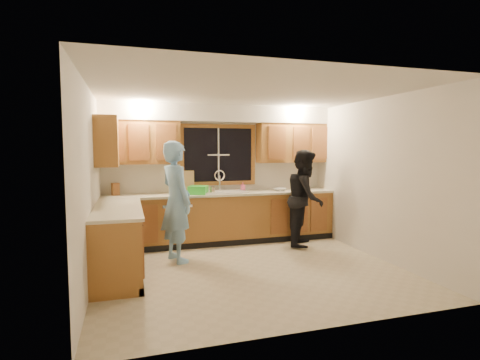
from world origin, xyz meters
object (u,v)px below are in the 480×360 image
object	(u,v)px
sink	(222,196)
soap_bottle	(243,187)
knife_block	(115,189)
woman	(305,198)
stove	(116,252)
man	(176,201)
bowl	(280,189)
dishwasher	(176,223)
dish_crate	(198,190)

from	to	relation	value
sink	soap_bottle	bearing A→B (deg)	15.80
knife_block	soap_bottle	distance (m)	2.28
sink	soap_bottle	distance (m)	0.47
woman	soap_bottle	world-z (taller)	woman
stove	woman	xyz separation A→B (m)	(3.17, 1.21, 0.40)
man	soap_bottle	size ratio (longest dim) A/B	10.77
man	bowl	world-z (taller)	man
man	woman	bearing A→B (deg)	-102.13
dishwasher	man	bearing A→B (deg)	-96.23
dish_crate	woman	bearing A→B (deg)	-15.57
soap_bottle	dish_crate	bearing A→B (deg)	-165.90
soap_bottle	bowl	bearing A→B (deg)	-15.14
knife_block	bowl	xyz separation A→B (m)	(2.96, -0.22, -0.08)
dishwasher	soap_bottle	distance (m)	1.42
knife_block	bowl	size ratio (longest dim) A/B	0.95
knife_block	sink	bearing A→B (deg)	-29.18
man	soap_bottle	bearing A→B (deg)	-72.67
dish_crate	sink	bearing A→B (deg)	12.48
stove	woman	size ratio (longest dim) A/B	0.53
man	dishwasher	bearing A→B (deg)	-25.40
sink	woman	world-z (taller)	woman
man	dish_crate	xyz separation A→B (m)	(0.48, 0.79, 0.08)
knife_block	soap_bottle	xyz separation A→B (m)	(2.28, -0.03, -0.02)
knife_block	bowl	distance (m)	2.97
knife_block	soap_bottle	size ratio (longest dim) A/B	1.24
dishwasher	dish_crate	xyz separation A→B (m)	(0.39, -0.09, 0.58)
woman	knife_block	xyz separation A→B (m)	(-3.22, 0.77, 0.18)
sink	knife_block	bearing A→B (deg)	175.25
dishwasher	stove	size ratio (longest dim) A/B	0.91
sink	knife_block	xyz separation A→B (m)	(-1.85, 0.15, 0.16)
man	bowl	size ratio (longest dim) A/B	8.23
sink	stove	size ratio (longest dim) A/B	0.96
soap_bottle	bowl	world-z (taller)	soap_bottle
man	bowl	distance (m)	2.22
woman	bowl	world-z (taller)	woman
stove	bowl	world-z (taller)	bowl
woman	soap_bottle	distance (m)	1.20
man	knife_block	bearing A→B (deg)	21.53
stove	man	distance (m)	1.34
dishwasher	dish_crate	distance (m)	0.71
knife_block	soap_bottle	world-z (taller)	knife_block
dishwasher	knife_block	size ratio (longest dim) A/B	3.88
woman	sink	bearing A→B (deg)	98.37
dishwasher	soap_bottle	size ratio (longest dim) A/B	4.82
soap_bottle	stove	bearing A→B (deg)	-138.89
woman	knife_block	distance (m)	3.31
sink	man	xyz separation A→B (m)	(-0.95, -0.90, 0.05)
man	dish_crate	bearing A→B (deg)	-50.50
dishwasher	soap_bottle	bearing A→B (deg)	6.08
man	dish_crate	world-z (taller)	man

